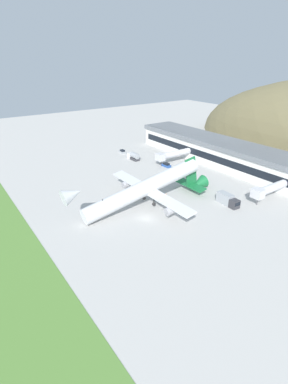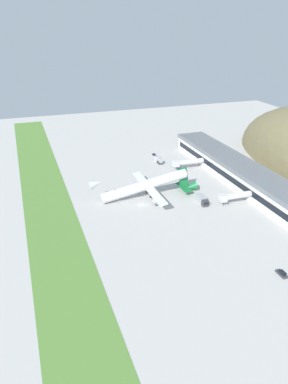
% 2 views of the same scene
% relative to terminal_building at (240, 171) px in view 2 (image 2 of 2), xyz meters
% --- Properties ---
extents(ground_plane, '(365.38, 365.38, 0.00)m').
position_rel_terminal_building_xyz_m(ground_plane, '(8.81, -53.40, -5.50)').
color(ground_plane, '#B7B5AF').
extents(grass_strip_foreground, '(328.84, 20.32, 0.08)m').
position_rel_terminal_building_xyz_m(grass_strip_foreground, '(8.81, -91.68, -5.46)').
color(grass_strip_foreground, '#568438').
rests_on(grass_strip_foreground, ground_plane).
extents(terminal_building, '(113.64, 16.43, 9.71)m').
position_rel_terminal_building_xyz_m(terminal_building, '(0.00, 0.00, 0.00)').
color(terminal_building, white).
rests_on(terminal_building, ground_plane).
extents(jetway_0, '(3.38, 17.24, 5.43)m').
position_rel_terminal_building_xyz_m(jetway_0, '(-23.74, -17.15, -1.51)').
color(jetway_0, silver).
rests_on(jetway_0, ground_plane).
extents(jetway_1, '(3.38, 15.06, 5.43)m').
position_rel_terminal_building_xyz_m(jetway_1, '(21.22, -16.01, -1.51)').
color(jetway_1, silver).
rests_on(jetway_1, ground_plane).
extents(cargo_airplane, '(37.22, 50.38, 13.24)m').
position_rel_terminal_building_xyz_m(cargo_airplane, '(2.39, -48.79, 0.22)').
color(cargo_airplane, silver).
extents(service_car_0, '(3.92, 1.84, 1.63)m').
position_rel_terminal_building_xyz_m(service_car_0, '(-48.75, -26.46, -4.83)').
color(service_car_0, '#999EA3').
rests_on(service_car_0, ground_plane).
extents(service_car_1, '(4.32, 1.76, 1.40)m').
position_rel_terminal_building_xyz_m(service_car_1, '(69.32, -27.60, -4.92)').
color(service_car_1, '#333338').
rests_on(service_car_1, ground_plane).
extents(service_car_2, '(4.38, 2.16, 1.61)m').
position_rel_terminal_building_xyz_m(service_car_2, '(-22.02, -21.53, -4.84)').
color(service_car_2, '#264C99').
rests_on(service_car_2, ground_plane).
extents(fuel_truck, '(6.60, 2.63, 3.36)m').
position_rel_terminal_building_xyz_m(fuel_truck, '(-37.45, -27.50, -3.95)').
color(fuel_truck, silver).
rests_on(fuel_truck, ground_plane).
extents(box_truck, '(7.83, 2.95, 3.29)m').
position_rel_terminal_building_xyz_m(box_truck, '(15.75, -27.91, -3.95)').
color(box_truck, '#333338').
rests_on(box_truck, ground_plane).
extents(traffic_cone_0, '(0.52, 0.52, 0.58)m').
position_rel_terminal_building_xyz_m(traffic_cone_0, '(-0.38, -39.02, -5.22)').
color(traffic_cone_0, orange).
rests_on(traffic_cone_0, ground_plane).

